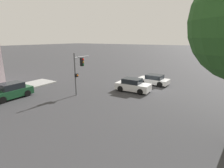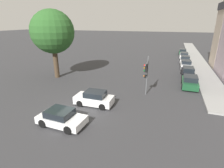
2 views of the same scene
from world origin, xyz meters
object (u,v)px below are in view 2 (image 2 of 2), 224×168
object	(u,v)px
street_tree	(53,32)
traffic_signal	(146,72)
crossing_car_1	(94,98)
parked_car_5	(183,52)
crossing_car_0	(61,118)
parked_car_4	(184,55)
parked_car_0	(190,82)
parked_car_1	(188,72)
parked_car_2	(186,65)
parked_car_3	(185,60)

from	to	relation	value
street_tree	traffic_signal	size ratio (longest dim) A/B	2.18
crossing_car_1	parked_car_5	distance (m)	35.89
street_tree	crossing_car_0	bearing A→B (deg)	-52.98
street_tree	parked_car_4	xyz separation A→B (m)	(19.07, 22.42, -6.06)
parked_car_0	parked_car_1	size ratio (longest dim) A/B	0.87
crossing_car_0	parked_car_1	xyz separation A→B (m)	(10.66, 17.98, 0.09)
crossing_car_0	crossing_car_1	world-z (taller)	crossing_car_1
crossing_car_0	parked_car_4	bearing A→B (deg)	75.01
crossing_car_0	parked_car_5	xyz separation A→B (m)	(10.55, 38.88, 0.04)
parked_car_2	parked_car_5	xyz separation A→B (m)	(-0.06, 15.46, -0.03)
street_tree	parked_car_0	bearing A→B (deg)	5.67
crossing_car_0	traffic_signal	bearing A→B (deg)	58.47
parked_car_3	parked_car_5	world-z (taller)	parked_car_5
crossing_car_1	parked_car_2	size ratio (longest dim) A/B	1.00
street_tree	crossing_car_0	world-z (taller)	street_tree
crossing_car_1	parked_car_3	size ratio (longest dim) A/B	1.00
parked_car_2	parked_car_5	distance (m)	15.46
street_tree	crossing_car_1	bearing A→B (deg)	-36.05
street_tree	parked_car_2	xyz separation A→B (m)	(19.01, 12.28, -6.01)
street_tree	crossing_car_1	xyz separation A→B (m)	(9.43, -6.86, -6.01)
parked_car_2	parked_car_1	bearing A→B (deg)	179.34
crossing_car_0	parked_car_3	bearing A→B (deg)	72.01
crossing_car_1	parked_car_3	distance (m)	25.92
crossing_car_1	parked_car_1	distance (m)	16.75
crossing_car_0	parked_car_2	size ratio (longest dim) A/B	1.02
parked_car_2	parked_car_4	bearing A→B (deg)	-1.51
parked_car_0	parked_car_1	distance (m)	4.95
crossing_car_0	parked_car_1	world-z (taller)	parked_car_1
crossing_car_1	parked_car_3	bearing A→B (deg)	-113.23
traffic_signal	parked_car_5	world-z (taller)	traffic_signal
street_tree	parked_car_1	xyz separation A→B (m)	(19.06, 6.84, -5.99)
street_tree	parked_car_3	bearing A→B (deg)	42.04
parked_car_3	parked_car_4	size ratio (longest dim) A/B	0.82
crossing_car_0	street_tree	bearing A→B (deg)	129.68
traffic_signal	parked_car_5	distance (m)	31.14
street_tree	traffic_signal	distance (m)	14.78
crossing_car_0	parked_car_4	xyz separation A→B (m)	(10.67, 33.55, 0.02)
traffic_signal	crossing_car_0	bearing A→B (deg)	54.44
traffic_signal	parked_car_0	size ratio (longest dim) A/B	1.11
parked_car_1	parked_car_5	world-z (taller)	parked_car_1
crossing_car_0	crossing_car_1	xyz separation A→B (m)	(1.03, 4.28, 0.07)
parked_car_3	parked_car_5	bearing A→B (deg)	2.41
street_tree	parked_car_3	size ratio (longest dim) A/B	2.51
parked_car_0	parked_car_2	distance (m)	10.39
parked_car_0	parked_car_3	distance (m)	15.31
street_tree	traffic_signal	bearing A→B (deg)	-11.80
parked_car_4	street_tree	bearing A→B (deg)	140.90
street_tree	parked_car_3	xyz separation A→B (m)	(19.08, 17.20, -6.03)
traffic_signal	crossing_car_0	world-z (taller)	traffic_signal
parked_car_0	parked_car_5	size ratio (longest dim) A/B	0.88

